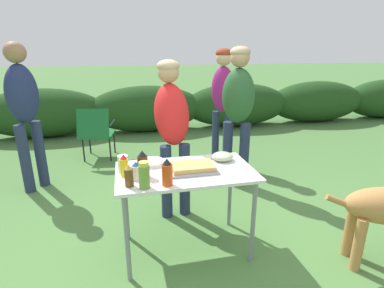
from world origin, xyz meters
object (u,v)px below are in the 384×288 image
standing_person_in_dark_puffer (172,121)px  standing_person_in_olive_jacket (238,103)px  food_tray (193,168)px  bbq_sauce_bottle (143,164)px  mustard_bottle (124,166)px  folding_table (186,179)px  paper_cup_stack (123,164)px  mixing_bowl (222,156)px  plate_stack (152,162)px  camp_chair_green_behind_table (96,131)px  hot_sauce_bottle (167,173)px  relish_jar (144,175)px  standing_person_in_red_jacket (223,93)px  standing_person_with_beanie (24,105)px  mayo_bottle (136,171)px  beer_bottle (129,176)px

standing_person_in_dark_puffer → standing_person_in_olive_jacket: size_ratio=0.93×
standing_person_in_dark_puffer → food_tray: bearing=-90.0°
bbq_sauce_bottle → mustard_bottle: 0.14m
food_tray → standing_person_in_olive_jacket: (0.83, 1.19, 0.28)m
folding_table → paper_cup_stack: paper_cup_stack is taller
mixing_bowl → paper_cup_stack: size_ratio=1.30×
plate_stack → standing_person_in_dark_puffer: bearing=62.8°
plate_stack → camp_chair_green_behind_table: size_ratio=0.25×
mustard_bottle → camp_chair_green_behind_table: size_ratio=0.22×
folding_table → food_tray: food_tray is taller
hot_sauce_bottle → camp_chair_green_behind_table: (-0.71, 2.71, -0.37)m
mustard_bottle → plate_stack: bearing=41.5°
relish_jar → standing_person_in_red_jacket: 2.50m
mustard_bottle → relish_jar: size_ratio=0.92×
bbq_sauce_bottle → standing_person_in_red_jacket: bearing=56.6°
food_tray → standing_person_with_beanie: size_ratio=0.22×
food_tray → mixing_bowl: 0.35m
hot_sauce_bottle → camp_chair_green_behind_table: bearing=104.7°
mixing_bowl → standing_person_in_olive_jacket: (0.53, 1.02, 0.27)m
mixing_bowl → paper_cup_stack: 0.85m
mayo_bottle → standing_person_in_red_jacket: size_ratio=0.08×
bbq_sauce_bottle → standing_person_with_beanie: standing_person_with_beanie is taller
plate_stack → paper_cup_stack: paper_cup_stack is taller
plate_stack → beer_bottle: size_ratio=1.25×
food_tray → relish_jar: bearing=-150.0°
plate_stack → mustard_bottle: bearing=-138.5°
standing_person_with_beanie → standing_person_in_olive_jacket: standing_person_with_beanie is taller
paper_cup_stack → relish_jar: (0.14, -0.31, 0.02)m
plate_stack → standing_person_in_olive_jacket: 1.53m
standing_person_in_red_jacket → mixing_bowl: bearing=-76.9°
mustard_bottle → mayo_bottle: size_ratio=1.27×
plate_stack → camp_chair_green_behind_table: bearing=105.7°
paper_cup_stack → standing_person_with_beanie: bearing=125.6°
food_tray → mustard_bottle: bearing=179.2°
mixing_bowl → standing_person_in_olive_jacket: bearing=62.8°
plate_stack → standing_person_in_dark_puffer: (0.26, 0.50, 0.23)m
mixing_bowl → mustard_bottle: (-0.84, -0.16, 0.05)m
standing_person_in_red_jacket → folding_table: bearing=-85.0°
standing_person_with_beanie → mixing_bowl: bearing=-89.4°
hot_sauce_bottle → relish_jar: bearing=-176.3°
paper_cup_stack → standing_person_in_olive_jacket: size_ratio=0.08×
bbq_sauce_bottle → standing_person_in_dark_puffer: bearing=64.6°
mixing_bowl → standing_person_in_red_jacket: bearing=71.8°
paper_cup_stack → standing_person_in_dark_puffer: bearing=51.8°
standing_person_in_olive_jacket → paper_cup_stack: bearing=-109.1°
mixing_bowl → relish_jar: bearing=-150.4°
beer_bottle → mayo_bottle: 0.12m
standing_person_in_red_jacket → standing_person_in_olive_jacket: bearing=-62.6°
plate_stack → bbq_sauce_bottle: (-0.09, -0.23, 0.08)m
food_tray → folding_table: bearing=160.3°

